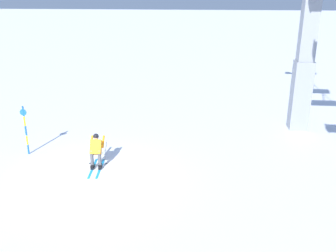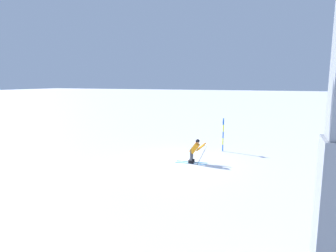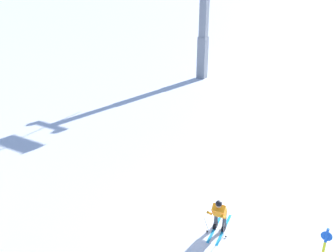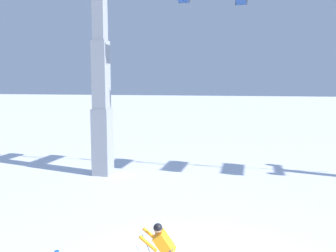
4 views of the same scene
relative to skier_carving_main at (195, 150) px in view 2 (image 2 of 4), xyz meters
The scene contains 3 objects.
ground_plane 1.15m from the skier_carving_main, ahead, with size 260.00×260.00×0.00m, color white.
skier_carving_main is the anchor object (origin of this frame).
trail_marker_pole 3.38m from the skier_carving_main, 105.41° to the right, with size 0.07×0.28×2.10m.
Camera 2 is at (-5.13, 14.30, 4.39)m, focal length 30.52 mm.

